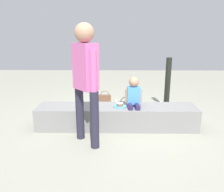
# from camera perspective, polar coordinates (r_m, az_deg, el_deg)

# --- Properties ---
(ground_plane) EXTENTS (12.00, 12.00, 0.00)m
(ground_plane) POSITION_cam_1_polar(r_m,az_deg,el_deg) (3.83, 1.15, -7.79)
(ground_plane) COLOR gray
(concrete_ledge) EXTENTS (2.60, 0.51, 0.36)m
(concrete_ledge) POSITION_cam_1_polar(r_m,az_deg,el_deg) (3.76, 1.17, -5.25)
(concrete_ledge) COLOR gray
(concrete_ledge) RESTS_ON ground_plane
(child_seated) EXTENTS (0.28, 0.32, 0.48)m
(child_seated) POSITION_cam_1_polar(r_m,az_deg,el_deg) (3.65, 5.48, 0.58)
(child_seated) COLOR #2A2150
(child_seated) RESTS_ON concrete_ledge
(adult_standing) EXTENTS (0.37, 0.40, 1.65)m
(adult_standing) POSITION_cam_1_polar(r_m,az_deg,el_deg) (3.02, -6.68, 5.50)
(adult_standing) COLOR #252335
(adult_standing) RESTS_ON ground_plane
(cake_plate) EXTENTS (0.22, 0.22, 0.07)m
(cake_plate) POSITION_cam_1_polar(r_m,az_deg,el_deg) (3.67, 2.00, -2.40)
(cake_plate) COLOR #4CA5D8
(cake_plate) RESTS_ON concrete_ledge
(gift_bag) EXTENTS (0.21, 0.11, 0.31)m
(gift_bag) POSITION_cam_1_polar(r_m,az_deg,el_deg) (4.27, 11.43, -3.62)
(gift_bag) COLOR #B259BF
(gift_bag) RESTS_ON ground_plane
(railing_post) EXTENTS (0.36, 0.36, 1.06)m
(railing_post) POSITION_cam_1_polar(r_m,az_deg,el_deg) (4.71, 13.74, 1.30)
(railing_post) COLOR black
(railing_post) RESTS_ON ground_plane
(water_bottle_near_gift) EXTENTS (0.07, 0.07, 0.21)m
(water_bottle_near_gift) POSITION_cam_1_polar(r_m,az_deg,el_deg) (4.21, -0.80, -4.17)
(water_bottle_near_gift) COLOR silver
(water_bottle_near_gift) RESTS_ON ground_plane
(water_bottle_far_side) EXTENTS (0.07, 0.07, 0.19)m
(water_bottle_far_side) POSITION_cam_1_polar(r_m,az_deg,el_deg) (4.76, 1.08, -1.90)
(water_bottle_far_side) COLOR silver
(water_bottle_far_side) RESTS_ON ground_plane
(party_cup_red) EXTENTS (0.08, 0.08, 0.09)m
(party_cup_red) POSITION_cam_1_polar(r_m,az_deg,el_deg) (4.73, -6.41, -2.63)
(party_cup_red) COLOR red
(party_cup_red) RESTS_ON ground_plane
(cake_box_white) EXTENTS (0.32, 0.28, 0.10)m
(cake_box_white) POSITION_cam_1_polar(r_m,az_deg,el_deg) (4.39, -12.30, -4.29)
(cake_box_white) COLOR white
(cake_box_white) RESTS_ON ground_plane
(handbag_black_leather) EXTENTS (0.31, 0.15, 0.31)m
(handbag_black_leather) POSITION_cam_1_polar(r_m,az_deg,el_deg) (4.51, 3.52, -2.73)
(handbag_black_leather) COLOR black
(handbag_black_leather) RESTS_ON ground_plane
(handbag_brown_canvas) EXTENTS (0.27, 0.11, 0.30)m
(handbag_brown_canvas) POSITION_cam_1_polar(r_m,az_deg,el_deg) (4.99, -1.81, -0.82)
(handbag_brown_canvas) COLOR brown
(handbag_brown_canvas) RESTS_ON ground_plane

